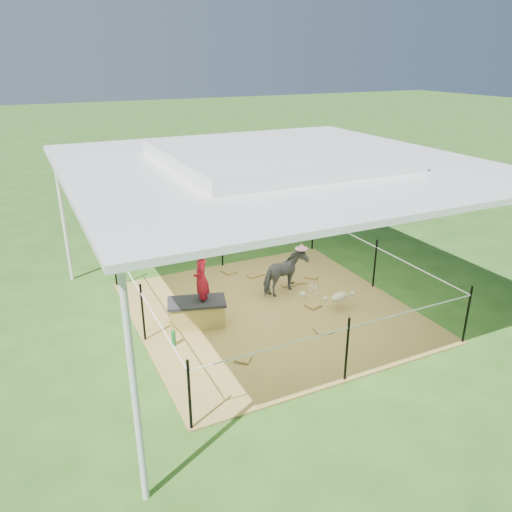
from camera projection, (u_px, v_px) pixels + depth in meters
name	position (u px, v px, depth m)	size (l,w,h in m)	color
ground	(271.00, 312.00, 8.86)	(90.00, 90.00, 0.00)	#2D5919
hay_patch	(271.00, 311.00, 8.85)	(4.60, 4.60, 0.03)	brown
canopy_tent	(273.00, 161.00, 7.85)	(6.30, 6.30, 2.90)	silver
rope_fence	(271.00, 279.00, 8.62)	(4.54, 4.54, 1.00)	black
straw_bale	(197.00, 314.00, 8.31)	(0.89, 0.45, 0.40)	olive
dark_cloth	(197.00, 302.00, 8.23)	(0.95, 0.50, 0.05)	black
woman	(201.00, 273.00, 8.08)	(0.39, 0.26, 1.07)	#AA1022
green_bottle	(174.00, 338.00, 7.74)	(0.07, 0.07, 0.25)	#176B2B
pony	(285.00, 274.00, 9.35)	(0.43, 0.95, 0.80)	#4A4B4F
pink_hat	(285.00, 251.00, 9.18)	(0.25, 0.25, 0.12)	pink
foal	(340.00, 295.00, 8.80)	(0.96, 0.53, 0.53)	#C9B793
trash_barrel	(306.00, 187.00, 15.46)	(0.56, 0.56, 0.87)	#172BAE
picnic_table_near	(211.00, 177.00, 16.89)	(1.90, 1.37, 0.79)	brown
picnic_table_far	(266.00, 166.00, 18.61)	(1.75, 1.27, 0.73)	#52321C
distant_person	(240.00, 178.00, 15.91)	(0.58, 0.45, 1.20)	blue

